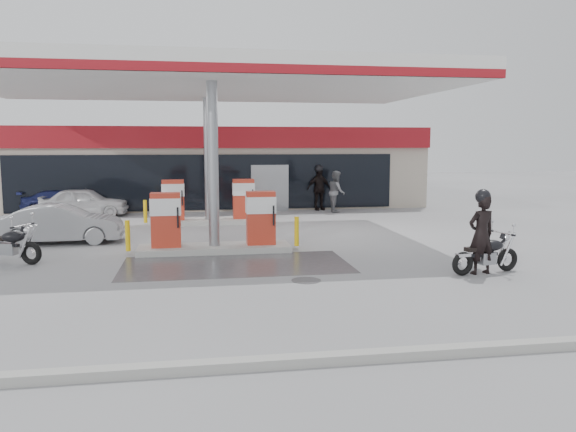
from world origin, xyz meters
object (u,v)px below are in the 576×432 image
Objects in this scene: pump_island_near at (214,228)px; main_motorcycle at (487,256)px; sedan_white at (84,202)px; biker_walking at (319,189)px; parked_motorcycle at (9,246)px; hatchback_silver at (61,224)px; biker_main at (481,234)px; attendant at (336,192)px; parked_car_left at (66,202)px; pump_island_far at (209,206)px.

pump_island_near is 2.64× the size of main_motorcycle.
sedan_white is at bearing 120.33° from pump_island_near.
sedan_white is 1.82× the size of biker_walking.
parked_motorcycle is at bearing -171.60° from pump_island_near.
hatchback_silver is at bearing -153.58° from biker_walking.
biker_main is (6.38, -4.03, 0.28)m from pump_island_near.
parked_car_left is (-12.34, 1.20, -0.42)m from attendant.
pump_island_far is at bearing -119.28° from sedan_white.
pump_island_far reaches higher than hatchback_silver.
hatchback_silver is 12.73m from biker_walking.
pump_island_far is at bearing -67.95° from biker_main.
pump_island_far is 2.49× the size of biker_walking.
biker_walking reaches higher than main_motorcycle.
hatchback_silver is (0.69, 3.01, 0.16)m from parked_motorcycle.
biker_main is 17.70m from sedan_white.
biker_main is 12.83m from attendant.
main_motorcycle is 17.80m from sedan_white.
main_motorcycle is (6.57, -9.99, -0.26)m from pump_island_far.
pump_island_far is at bearing 112.18° from main_motorcycle.
main_motorcycle is 0.94× the size of biker_walking.
pump_island_far is 1.34× the size of hatchback_silver.
pump_island_near is 11.19m from biker_walking.
biker_main reaches higher than parked_motorcycle.
main_motorcycle is at bearing 7.79° from parked_motorcycle.
biker_main reaches higher than pump_island_far.
biker_walking is (10.77, 0.60, 0.39)m from sedan_white.
biker_walking is (5.38, 3.80, 0.32)m from pump_island_far.
parked_car_left is (-0.83, 10.81, 0.09)m from parked_motorcycle.
biker_main is at bearing -120.98° from hatchback_silver.
pump_island_near is 10.66m from sedan_white.
pump_island_far is 11.96m from main_motorcycle.
parked_motorcycle is 15.00m from attendant.
attendant is (6.00, 2.80, 0.27)m from pump_island_far.
sedan_white is (-11.95, 13.19, 0.20)m from main_motorcycle.
pump_island_near is at bearing -116.42° from hatchback_silver.
pump_island_near is 5.57m from parked_motorcycle.
pump_island_near is at bearing -148.22° from sedan_white.
parked_car_left is at bearing 90.29° from attendant.
hatchback_silver is at bearing -39.48° from biker_main.
biker_walking is at bearing 35.22° from pump_island_far.
hatchback_silver is at bearing -141.76° from pump_island_far.
attendant is (-0.38, 12.83, -0.01)m from biker_main.
parked_motorcycle is at bearing -145.99° from biker_walking.
biker_main is 0.51× the size of hatchback_silver.
parked_motorcycle is at bearing 154.14° from main_motorcycle.
pump_island_far is at bearing 120.86° from attendant.
pump_island_far is (0.00, 6.00, 0.00)m from pump_island_near.
attendant is at bearing 81.40° from main_motorcycle.
biker_walking is (-0.99, 13.83, 0.05)m from biker_main.
sedan_white is 1.25m from parked_car_left.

